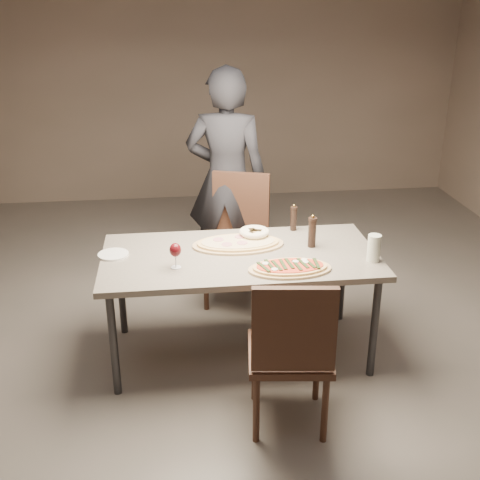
{
  "coord_description": "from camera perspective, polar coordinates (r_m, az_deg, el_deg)",
  "views": [
    {
      "loc": [
        -0.43,
        -3.57,
        2.34
      ],
      "look_at": [
        0.0,
        0.0,
        0.85
      ],
      "focal_mm": 45.0,
      "sensor_mm": 36.0,
      "label": 1
    }
  ],
  "objects": [
    {
      "name": "room",
      "position": [
        3.72,
        0.0,
        7.85
      ],
      "size": [
        7.0,
        7.0,
        7.0
      ],
      "color": "#625B55",
      "rests_on": "ground"
    },
    {
      "name": "dining_table",
      "position": [
        3.96,
        0.0,
        -2.1
      ],
      "size": [
        1.8,
        0.9,
        0.75
      ],
      "color": "slate",
      "rests_on": "ground"
    },
    {
      "name": "zucchini_pizza",
      "position": [
        3.72,
        4.76,
        -2.63
      ],
      "size": [
        0.52,
        0.29,
        0.05
      ],
      "rotation": [
        0.0,
        0.0,
        0.43
      ],
      "color": "tan",
      "rests_on": "dining_table"
    },
    {
      "name": "ham_pizza",
      "position": [
        4.06,
        -0.19,
        -0.34
      ],
      "size": [
        0.62,
        0.34,
        0.04
      ],
      "rotation": [
        0.0,
        0.0,
        0.0
      ],
      "color": "tan",
      "rests_on": "dining_table"
    },
    {
      "name": "bread_basket",
      "position": [
        4.15,
        1.36,
        0.61
      ],
      "size": [
        0.21,
        0.21,
        0.07
      ],
      "rotation": [
        0.0,
        0.0,
        -0.36
      ],
      "color": "beige",
      "rests_on": "dining_table"
    },
    {
      "name": "oil_dish",
      "position": [
        4.14,
        -0.01,
        0.02
      ],
      "size": [
        0.14,
        0.14,
        0.02
      ],
      "rotation": [
        0.0,
        0.0,
        -0.42
      ],
      "color": "white",
      "rests_on": "dining_table"
    },
    {
      "name": "pepper_mill_left",
      "position": [
        4.31,
        5.11,
        2.09
      ],
      "size": [
        0.05,
        0.05,
        0.2
      ],
      "rotation": [
        0.0,
        0.0,
        -0.32
      ],
      "color": "black",
      "rests_on": "dining_table"
    },
    {
      "name": "pepper_mill_right",
      "position": [
        4.04,
        6.86,
        0.79
      ],
      "size": [
        0.06,
        0.06,
        0.23
      ],
      "rotation": [
        0.0,
        0.0,
        0.03
      ],
      "color": "black",
      "rests_on": "dining_table"
    },
    {
      "name": "carafe",
      "position": [
        3.9,
        12.58,
        -0.75
      ],
      "size": [
        0.08,
        0.08,
        0.18
      ],
      "rotation": [
        0.0,
        0.0,
        0.01
      ],
      "color": "silver",
      "rests_on": "dining_table"
    },
    {
      "name": "wine_glass",
      "position": [
        3.72,
        -6.15,
        -1.03
      ],
      "size": [
        0.07,
        0.07,
        0.17
      ],
      "rotation": [
        0.0,
        0.0,
        -0.15
      ],
      "color": "silver",
      "rests_on": "dining_table"
    },
    {
      "name": "side_plate",
      "position": [
        4.0,
        -11.93,
        -1.35
      ],
      "size": [
        0.2,
        0.2,
        0.01
      ],
      "rotation": [
        0.0,
        0.0,
        -0.09
      ],
      "color": "white",
      "rests_on": "dining_table"
    },
    {
      "name": "chair_near",
      "position": [
        3.33,
        4.87,
        -10.18
      ],
      "size": [
        0.51,
        0.51,
        0.98
      ],
      "rotation": [
        0.0,
        0.0,
        -0.12
      ],
      "color": "#3F261A",
      "rests_on": "ground"
    },
    {
      "name": "chair_far",
      "position": [
        4.8,
        -0.19,
        0.87
      ],
      "size": [
        0.61,
        0.61,
        1.02
      ],
      "rotation": [
        0.0,
        0.0,
        2.83
      ],
      "color": "#3F261A",
      "rests_on": "ground"
    },
    {
      "name": "diner",
      "position": [
        4.93,
        -1.28,
        5.71
      ],
      "size": [
        0.76,
        0.59,
        1.83
      ],
      "primitive_type": "imported",
      "rotation": [
        0.0,
        0.0,
        2.89
      ],
      "color": "black",
      "rests_on": "ground"
    }
  ]
}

